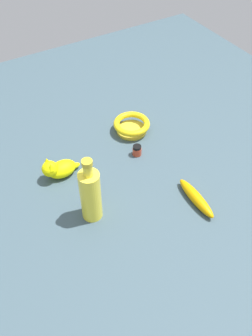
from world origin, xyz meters
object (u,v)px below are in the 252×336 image
Objects in this scene: cat_figurine at (58,169)px; banana at (196,198)px; nail_polish_jar at (137,150)px; bottle_tall at (90,194)px; bowl at (132,125)px.

banana is at bearing -134.52° from cat_figurine.
cat_figurine is (0.34, 0.35, 0.02)m from banana.
bottle_tall is (-0.17, 0.27, 0.08)m from nail_polish_jar.
bowl is (0.29, -0.33, -0.07)m from bottle_tall.
bowl is at bearing -22.78° from nail_polish_jar.
bowl is at bearing -178.12° from banana.
banana is at bearing 179.45° from bowl.
bottle_tall is at bearing 121.36° from nail_polish_jar.
cat_figurine is at bearing 81.19° from nail_polish_jar.
cat_figurine is 0.22m from bottle_tall.
nail_polish_jar is at bearing -58.64° from bottle_tall.
bowl reaches higher than nail_polish_jar.
nail_polish_jar reaches higher than banana.
banana is 1.30× the size of cat_figurine.
nail_polish_jar is 0.14m from bowl.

